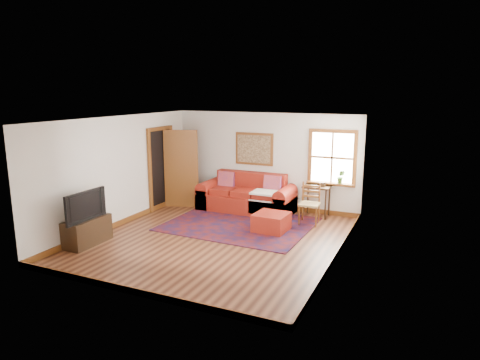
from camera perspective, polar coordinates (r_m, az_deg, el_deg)
The scene contains 13 objects.
ground at distance 9.05m, azimuth -3.04°, elevation -7.88°, with size 5.50×5.50×0.00m, color #3F1D11.
room_envelope at distance 8.65m, azimuth -3.11°, elevation 2.50°, with size 5.04×5.54×2.52m.
window at distance 10.63m, azimuth 12.30°, elevation 2.17°, with size 1.18×0.20×1.38m.
doorway at distance 11.35m, azimuth -8.88°, elevation 1.66°, with size 0.89×1.08×2.14m.
framed_artwork at distance 11.21m, azimuth 1.89°, elevation 4.16°, with size 1.05×0.07×0.85m.
persian_rug at distance 9.98m, azimuth -0.08°, elevation -5.89°, with size 3.22×2.58×0.02m, color #5F130D.
red_leather_sofa at distance 11.05m, azimuth 0.96°, elevation -2.46°, with size 2.45×1.01×0.96m.
red_ottoman at distance 9.51m, azimuth 4.20°, elevation -5.64°, with size 0.70×0.70×0.40m, color maroon.
side_table at distance 10.63m, azimuth 10.21°, elevation -1.42°, with size 0.64×0.48×0.77m.
ladder_back_chair at distance 10.05m, azimuth 9.31°, elevation -2.89°, with size 0.48×0.46×0.96m.
media_cabinet at distance 9.22m, azimuth -19.69°, elevation -6.44°, with size 0.44×0.99×0.54m, color #321F10.
television at distance 8.97m, azimuth -20.35°, elevation -3.19°, with size 1.04×0.14×0.60m, color black.
candle_hurricane at distance 9.35m, azimuth -17.99°, elevation -3.79°, with size 0.12×0.12×0.18m.
Camera 1 is at (3.93, -7.56, 3.07)m, focal length 32.00 mm.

